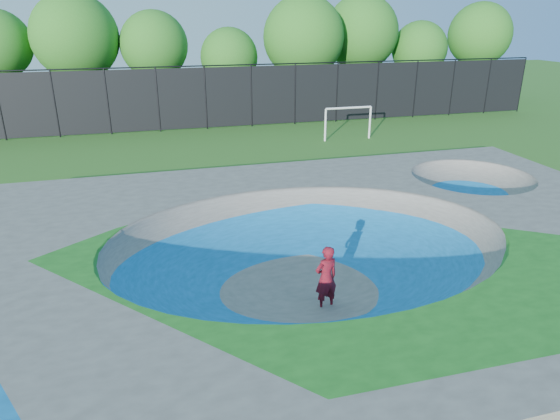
# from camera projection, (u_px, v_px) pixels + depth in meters

# --- Properties ---
(ground) EXTENTS (120.00, 120.00, 0.00)m
(ground) POSITION_uv_depth(u_px,v_px,m) (308.00, 285.00, 13.88)
(ground) COLOR #2C601A
(ground) RESTS_ON ground
(skate_deck) EXTENTS (22.00, 14.00, 1.50)m
(skate_deck) POSITION_uv_depth(u_px,v_px,m) (308.00, 261.00, 13.61)
(skate_deck) COLOR gray
(skate_deck) RESTS_ON ground
(skater) EXTENTS (0.71, 0.55, 1.74)m
(skater) POSITION_uv_depth(u_px,v_px,m) (326.00, 278.00, 12.47)
(skater) COLOR red
(skater) RESTS_ON ground
(skateboard) EXTENTS (0.81, 0.37, 0.05)m
(skateboard) POSITION_uv_depth(u_px,v_px,m) (325.00, 307.00, 12.78)
(skateboard) COLOR black
(skateboard) RESTS_ON ground
(soccer_goal) EXTENTS (2.96, 0.12, 1.95)m
(soccer_goal) POSITION_uv_depth(u_px,v_px,m) (348.00, 117.00, 29.46)
(soccer_goal) COLOR white
(soccer_goal) RESTS_ON ground
(fence) EXTENTS (48.09, 0.09, 4.04)m
(fence) POSITION_uv_depth(u_px,v_px,m) (206.00, 97.00, 31.96)
(fence) COLOR black
(fence) RESTS_ON ground
(treeline) EXTENTS (52.49, 7.51, 8.55)m
(treeline) POSITION_uv_depth(u_px,v_px,m) (246.00, 40.00, 36.44)
(treeline) COLOR #423321
(treeline) RESTS_ON ground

